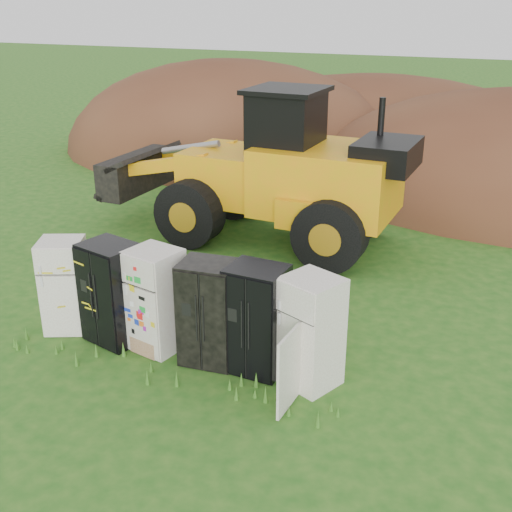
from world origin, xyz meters
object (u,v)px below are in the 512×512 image
at_px(fridge_black_side, 113,293).
at_px(fridge_black_right, 257,319).
at_px(fridge_dark_mid, 209,313).
at_px(fridge_open_door, 311,332).
at_px(fridge_sticker, 156,300).
at_px(wheel_loader, 250,164).
at_px(fridge_leftmost, 65,285).

distance_m(fridge_black_side, fridge_black_right, 2.78).
bearing_deg(fridge_dark_mid, fridge_open_door, -4.81).
relative_size(fridge_sticker, fridge_dark_mid, 1.02).
height_order(fridge_black_right, wheel_loader, wheel_loader).
height_order(fridge_leftmost, fridge_black_right, fridge_black_right).
height_order(fridge_black_side, wheel_loader, wheel_loader).
height_order(fridge_leftmost, fridge_sticker, fridge_sticker).
bearing_deg(fridge_black_side, fridge_black_right, 16.12).
bearing_deg(fridge_leftmost, wheel_loader, 54.62).
distance_m(fridge_sticker, fridge_black_right, 1.90).
distance_m(fridge_dark_mid, wheel_loader, 6.28).
distance_m(fridge_leftmost, wheel_loader, 6.15).
distance_m(fridge_black_side, fridge_sticker, 0.87).
bearing_deg(fridge_open_door, fridge_black_side, -155.89).
bearing_deg(fridge_dark_mid, wheel_loader, 101.89).
bearing_deg(fridge_dark_mid, fridge_black_right, -0.98).
distance_m(fridge_leftmost, fridge_black_right, 3.84).
distance_m(fridge_dark_mid, fridge_black_right, 0.85).
height_order(fridge_leftmost, fridge_black_side, fridge_black_side).
bearing_deg(fridge_leftmost, fridge_black_right, -22.92).
xyz_separation_m(fridge_dark_mid, wheel_loader, (-1.77, 5.94, 1.02)).
relative_size(fridge_black_side, fridge_dark_mid, 1.02).
relative_size(fridge_black_right, wheel_loader, 0.23).
bearing_deg(fridge_leftmost, fridge_dark_mid, -23.76).
bearing_deg(fridge_black_right, wheel_loader, 117.45).
bearing_deg(fridge_black_side, fridge_leftmost, -166.19).
bearing_deg(fridge_black_side, fridge_sticker, 17.74).
relative_size(fridge_dark_mid, wheel_loader, 0.23).
distance_m(fridge_leftmost, fridge_black_side, 1.07).
xyz_separation_m(fridge_black_side, wheel_loader, (0.16, 5.95, 1.00)).
xyz_separation_m(fridge_sticker, fridge_dark_mid, (1.06, -0.03, -0.02)).
bearing_deg(fridge_leftmost, fridge_black_side, -24.59).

